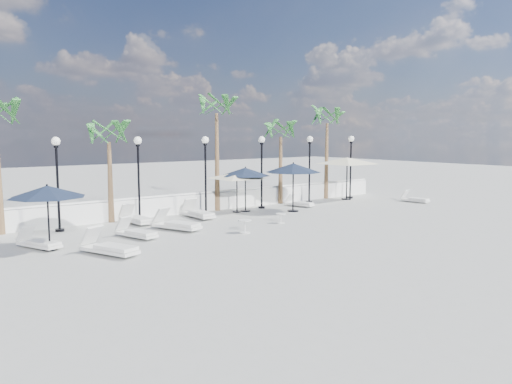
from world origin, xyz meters
TOP-DOWN VIEW (x-y plane):
  - ground at (0.00, 0.00)m, footprint 100.00×100.00m
  - balustrade at (0.00, 7.50)m, footprint 26.00×0.30m
  - lamppost_1 at (-7.00, 6.50)m, footprint 0.36×0.36m
  - lamppost_2 at (-3.50, 6.50)m, footprint 0.36×0.36m
  - lamppost_3 at (0.00, 6.50)m, footprint 0.36×0.36m
  - lamppost_4 at (3.50, 6.50)m, footprint 0.36×0.36m
  - lamppost_5 at (7.00, 6.50)m, footprint 0.36×0.36m
  - lamppost_6 at (10.50, 6.50)m, footprint 0.36×0.36m
  - palm_1 at (-4.50, 7.30)m, footprint 2.60×2.60m
  - palm_2 at (1.20, 7.30)m, footprint 2.60×2.60m
  - palm_3 at (5.50, 7.30)m, footprint 2.60×2.60m
  - palm_4 at (9.20, 7.30)m, footprint 2.60×2.60m
  - lounger_0 at (-8.50, 3.75)m, footprint 1.20×1.89m
  - lounger_1 at (-6.92, 1.38)m, footprint 1.42×2.23m
  - lounger_2 at (-5.08, 3.36)m, footprint 1.08×1.94m
  - lounger_3 at (-3.82, 6.22)m, footprint 0.83×2.06m
  - lounger_4 at (-3.11, 3.80)m, footprint 1.42×2.25m
  - lounger_5 at (-0.86, 5.84)m, footprint 0.69×2.10m
  - lounger_6 at (5.51, 5.70)m, footprint 0.92×1.69m
  - lounger_7 at (12.00, 2.87)m, footprint 0.73×1.69m
  - side_table_1 at (-1.23, 1.61)m, footprint 0.55×0.55m
  - side_table_2 at (1.36, 2.42)m, footprint 0.45×0.45m
  - parasol_navy_left at (-8.25, 3.38)m, footprint 2.57×2.57m
  - parasol_navy_mid at (2.17, 6.16)m, footprint 2.57×2.57m
  - parasol_navy_right at (4.07, 4.63)m, footprint 2.83×2.83m
  - parasol_cream_sq_a at (1.66, 6.20)m, footprint 4.43×4.43m
  - parasol_cream_sq_b at (9.84, 6.20)m, footprint 5.47×5.47m

SIDE VIEW (x-z plane):
  - ground at x=0.00m, z-range 0.00..0.00m
  - lounger_6 at x=5.51m, z-range -0.10..0.51m
  - lounger_7 at x=12.00m, z-range -0.10..0.51m
  - lounger_0 at x=-8.50m, z-range -0.11..0.56m
  - lounger_2 at x=-5.08m, z-range -0.11..0.58m
  - lounger_3 at x=-3.82m, z-range -0.12..0.63m
  - lounger_5 at x=-0.86m, z-range -0.13..0.66m
  - side_table_2 at x=1.36m, z-range 0.05..0.48m
  - lounger_1 at x=-6.92m, z-range -0.13..0.67m
  - lounger_4 at x=-3.11m, z-range -0.13..0.67m
  - side_table_1 at x=-1.23m, z-range 0.06..0.59m
  - balustrade at x=0.00m, z-range -0.04..0.97m
  - parasol_navy_left at x=-8.25m, z-range 0.86..3.13m
  - parasol_cream_sq_a at x=1.66m, z-range 0.93..3.10m
  - parasol_navy_mid at x=2.17m, z-range 0.87..3.18m
  - parasol_navy_right at x=4.07m, z-range 0.96..3.49m
  - lamppost_1 at x=-7.00m, z-range 0.57..4.41m
  - lamppost_2 at x=-3.50m, z-range 0.57..4.41m
  - lamppost_3 at x=0.00m, z-range 0.57..4.41m
  - lamppost_4 at x=3.50m, z-range 0.57..4.41m
  - lamppost_5 at x=7.00m, z-range 0.57..4.41m
  - lamppost_6 at x=10.50m, z-range 0.57..4.41m
  - parasol_cream_sq_b at x=9.84m, z-range 1.16..3.91m
  - palm_1 at x=-4.50m, z-range 1.40..6.10m
  - palm_3 at x=5.50m, z-range 1.50..6.40m
  - palm_4 at x=9.20m, z-range 1.88..7.58m
  - palm_2 at x=1.20m, z-range 2.07..8.17m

